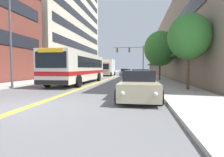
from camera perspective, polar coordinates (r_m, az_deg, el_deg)
The scene contains 19 objects.
ground_plane at distance 43.50m, azimuth 3.11°, elevation 1.37°, with size 240.00×240.00×0.00m, color slate.
sidewalk_left at distance 44.75m, azimuth -5.85°, elevation 1.50°, with size 3.01×106.00×0.13m.
sidewalk_right at distance 43.37m, azimuth 12.36°, elevation 1.37°, with size 3.01×106.00×0.13m.
centre_line at distance 43.50m, azimuth 3.11°, elevation 1.37°, with size 0.34×106.00×0.01m.
office_tower_left at distance 45.63m, azimuth -17.30°, elevation 19.44°, with size 12.08×31.11×28.52m.
storefront_row_right at distance 44.24m, azimuth 19.96°, elevation 8.23°, with size 9.10×68.00×10.84m.
city_bus at distance 18.31m, azimuth -10.63°, elevation 3.78°, with size 2.94×11.60×2.95m.
car_black_parked_left_near at distance 40.04m, azimuth -3.60°, elevation 2.12°, with size 2.14×4.69×1.39m.
car_champagne_parked_left_mid at distance 32.88m, azimuth -6.40°, elevation 1.81°, with size 2.11×4.22×1.37m.
car_beige_parked_right_foreground at distance 8.87m, azimuth 8.76°, elevation -2.34°, with size 2.00×4.59×1.41m.
car_red_parked_right_mid at distance 31.70m, azimuth 8.84°, elevation 1.71°, with size 1.97×4.73×1.32m.
car_dark_grey_parked_right_far at distance 16.47m, azimuth 9.20°, elevation 0.29°, with size 2.03×4.15×1.42m.
car_white_moving_lead at distance 52.41m, azimuth 5.17°, elevation 2.37°, with size 2.12×4.20×1.28m.
car_slate_blue_moving_second at distance 38.27m, azimuth 4.15°, elevation 2.05°, with size 1.99×4.62×1.40m.
box_truck at distance 35.98m, azimuth -1.64°, elevation 3.63°, with size 2.73×7.17×3.34m.
traffic_signal_mast at distance 39.53m, azimuth 6.72°, elevation 7.92°, with size 6.89×0.38×6.51m.
street_lamp_left_near at distance 15.59m, azimuth -29.51°, elevation 15.29°, with size 2.14×0.28×8.25m.
street_tree_right_near at distance 12.68m, azimuth 23.83°, elevation 12.32°, with size 2.70×2.70×4.93m.
street_tree_right_mid at distance 21.95m, azimuth 15.42°, elevation 9.38°, with size 3.79×3.79×5.83m.
Camera 1 is at (4.34, -6.26, 1.53)m, focal length 28.00 mm.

